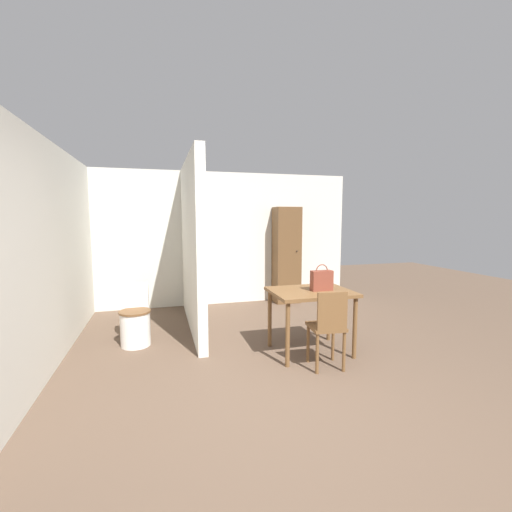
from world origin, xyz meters
name	(u,v)px	position (x,y,z in m)	size (l,w,h in m)	color
ground_plane	(291,414)	(0.00, 0.00, 0.00)	(16.00, 16.00, 0.00)	brown
wall_back	(215,239)	(0.00, 3.94, 1.25)	(5.31, 0.12, 2.50)	silver
wall_left	(54,252)	(-2.22, 1.94, 1.25)	(0.12, 4.88, 2.50)	silver
partition_wall	(192,245)	(-0.56, 2.63, 1.25)	(0.12, 2.50, 2.50)	silver
dining_table	(311,298)	(0.72, 1.20, 0.68)	(0.96, 0.76, 0.77)	brown
wooden_chair	(328,326)	(0.70, 0.70, 0.49)	(0.40, 0.40, 0.88)	brown
toilet	(135,320)	(-1.36, 2.07, 0.32)	(0.40, 0.54, 0.76)	white
handbag	(322,280)	(0.84, 1.16, 0.90)	(0.26, 0.11, 0.32)	brown
wooden_cabinet	(286,255)	(1.35, 3.67, 0.93)	(0.48, 0.41, 1.85)	brown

